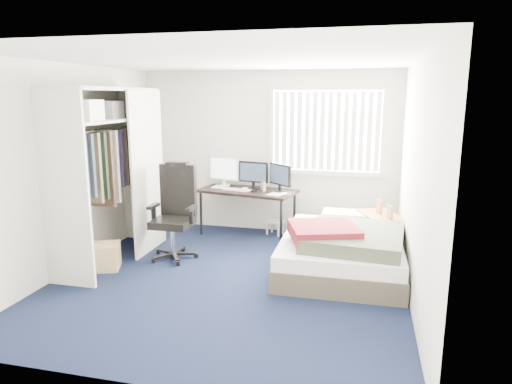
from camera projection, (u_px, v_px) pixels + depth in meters
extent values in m
plane|color=black|center=(230.00, 279.00, 5.39)|extent=(4.20, 4.20, 0.00)
plane|color=silver|center=(268.00, 152.00, 7.13)|extent=(4.00, 0.00, 4.00)
plane|color=silver|center=(141.00, 225.00, 3.13)|extent=(4.00, 0.00, 4.00)
plane|color=silver|center=(73.00, 168.00, 5.59)|extent=(0.00, 4.20, 4.20)
plane|color=silver|center=(416.00, 182.00, 4.67)|extent=(0.00, 4.20, 4.20)
plane|color=white|center=(228.00, 59.00, 4.87)|extent=(4.20, 4.20, 0.00)
cube|color=white|center=(326.00, 131.00, 6.83)|extent=(1.60, 0.02, 1.20)
cube|color=beige|center=(328.00, 88.00, 6.67)|extent=(1.72, 0.06, 0.06)
cube|color=beige|center=(325.00, 173.00, 6.93)|extent=(1.72, 0.06, 0.06)
cube|color=white|center=(326.00, 131.00, 6.77)|extent=(1.60, 0.04, 1.16)
cube|color=beige|center=(64.00, 191.00, 4.98)|extent=(0.60, 0.04, 2.20)
cube|color=beige|center=(142.00, 167.00, 6.69)|extent=(0.60, 0.04, 2.20)
cube|color=beige|center=(103.00, 89.00, 5.61)|extent=(0.60, 1.80, 0.04)
cube|color=beige|center=(105.00, 120.00, 5.68)|extent=(0.56, 1.74, 0.03)
cylinder|color=silver|center=(106.00, 130.00, 5.71)|extent=(0.03, 1.72, 0.03)
cube|color=#26262B|center=(104.00, 167.00, 5.71)|extent=(0.38, 1.10, 0.90)
cube|color=beige|center=(148.00, 172.00, 6.19)|extent=(0.03, 0.90, 2.20)
cube|color=white|center=(83.00, 110.00, 5.23)|extent=(0.38, 0.30, 0.24)
cube|color=gray|center=(106.00, 110.00, 5.71)|extent=(0.34, 0.28, 0.22)
cube|color=black|center=(247.00, 191.00, 6.94)|extent=(1.55, 0.94, 0.04)
cylinder|color=black|center=(201.00, 213.00, 7.04)|extent=(0.04, 0.04, 0.67)
cylinder|color=black|center=(219.00, 206.00, 7.54)|extent=(0.04, 0.04, 0.67)
cylinder|color=black|center=(281.00, 223.00, 6.50)|extent=(0.04, 0.04, 0.67)
cylinder|color=black|center=(294.00, 214.00, 7.00)|extent=(0.04, 0.04, 0.67)
cube|color=white|center=(224.00, 169.00, 7.17)|extent=(0.50, 0.13, 0.36)
cube|color=white|center=(224.00, 169.00, 7.17)|extent=(0.44, 0.09, 0.31)
cube|color=black|center=(253.00, 172.00, 6.97)|extent=(0.48, 0.12, 0.32)
cube|color=#1E2838|center=(253.00, 172.00, 6.97)|extent=(0.42, 0.09, 0.27)
cube|color=black|center=(280.00, 175.00, 6.75)|extent=(0.48, 0.12, 0.32)
cube|color=#1E2838|center=(280.00, 175.00, 6.75)|extent=(0.42, 0.09, 0.27)
cube|color=white|center=(236.00, 190.00, 6.91)|extent=(0.42, 0.21, 0.02)
cube|color=black|center=(253.00, 191.00, 6.79)|extent=(0.08, 0.11, 0.02)
cylinder|color=silver|center=(264.00, 187.00, 6.76)|extent=(0.08, 0.08, 0.16)
cube|color=white|center=(247.00, 190.00, 6.94)|extent=(0.35, 0.33, 0.00)
cube|color=black|center=(174.00, 254.00, 6.07)|extent=(0.59, 0.59, 0.12)
cylinder|color=silver|center=(173.00, 239.00, 6.02)|extent=(0.06, 0.06, 0.39)
cube|color=black|center=(173.00, 222.00, 5.98)|extent=(0.49, 0.49, 0.10)
cube|color=black|center=(178.00, 190.00, 6.11)|extent=(0.49, 0.10, 0.69)
cube|color=black|center=(178.00, 168.00, 6.05)|extent=(0.30, 0.12, 0.16)
cube|color=black|center=(153.00, 206.00, 5.99)|extent=(0.07, 0.28, 0.04)
cube|color=black|center=(191.00, 208.00, 5.88)|extent=(0.07, 0.28, 0.04)
cube|color=white|center=(275.00, 221.00, 7.07)|extent=(0.33, 0.30, 0.03)
cylinder|color=white|center=(267.00, 228.00, 7.08)|extent=(0.03, 0.03, 0.20)
cylinder|color=white|center=(272.00, 226.00, 7.20)|extent=(0.03, 0.03, 0.20)
cylinder|color=white|center=(278.00, 230.00, 6.97)|extent=(0.03, 0.03, 0.20)
cylinder|color=white|center=(283.00, 228.00, 7.09)|extent=(0.03, 0.03, 0.20)
cube|color=brown|center=(383.00, 217.00, 5.99)|extent=(0.71, 0.93, 0.04)
cube|color=brown|center=(382.00, 248.00, 5.66)|extent=(0.05, 0.05, 0.53)
cube|color=brown|center=(359.00, 231.00, 6.39)|extent=(0.05, 0.05, 0.53)
cube|color=brown|center=(407.00, 246.00, 5.71)|extent=(0.05, 0.05, 0.53)
cube|color=brown|center=(381.00, 229.00, 6.44)|extent=(0.05, 0.05, 0.53)
cube|color=brown|center=(390.00, 213.00, 5.79)|extent=(0.07, 0.14, 0.18)
cube|color=brown|center=(379.00, 207.00, 6.09)|extent=(0.07, 0.14, 0.18)
cube|color=#443D31|center=(341.00, 258.00, 5.69)|extent=(1.46, 1.95, 0.25)
cube|color=white|center=(342.00, 243.00, 5.65)|extent=(1.42, 1.91, 0.17)
cube|color=silver|center=(345.00, 217.00, 6.28)|extent=(0.60, 0.40, 0.14)
cube|color=#363B2C|center=(354.00, 238.00, 5.35)|extent=(1.21, 1.31, 0.18)
cube|color=#5C0F18|center=(324.00, 232.00, 5.32)|extent=(0.93, 0.90, 0.16)
cube|color=tan|center=(101.00, 257.00, 5.66)|extent=(0.52, 0.46, 0.32)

